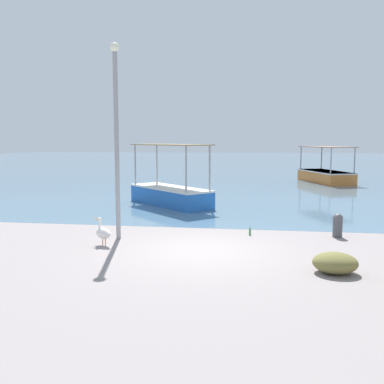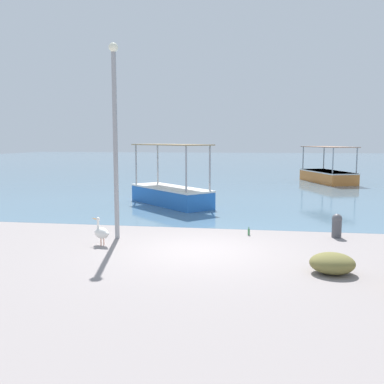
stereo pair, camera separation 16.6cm
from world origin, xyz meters
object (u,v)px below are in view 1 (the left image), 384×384
pelican (103,233)px  lamp_post (116,131)px  fishing_boat_far_left (170,192)px  mooring_bollard (338,225)px  glass_bottle (250,232)px  fishing_boat_center (325,175)px  net_pile (335,263)px

pelican → lamp_post: size_ratio=0.14×
fishing_boat_far_left → lamp_post: size_ratio=0.77×
fishing_boat_far_left → lamp_post: (-0.23, -6.96, 2.69)m
mooring_bollard → glass_bottle: bearing=-177.9°
pelican → lamp_post: bearing=81.3°
fishing_boat_center → net_pile: fishing_boat_center is taller
pelican → mooring_bollard: 7.15m
fishing_boat_center → glass_bottle: fishing_boat_center is taller
fishing_boat_center → mooring_bollard: (-2.42, -18.03, -0.17)m
fishing_boat_far_left → lamp_post: lamp_post is taller
pelican → lamp_post: lamp_post is taller
pelican → mooring_bollard: (6.84, 2.08, 0.02)m
mooring_bollard → glass_bottle: mooring_bollard is taller
pelican → net_pile: size_ratio=0.79×
fishing_boat_center → pelican: size_ratio=6.98×
lamp_post → glass_bottle: size_ratio=21.63×
fishing_boat_far_left → net_pile: (5.73, -9.61, -0.35)m
lamp_post → net_pile: bearing=-24.0°
mooring_bollard → fishing_boat_far_left: bearing=138.0°
fishing_boat_far_left → mooring_bollard: bearing=-42.0°
glass_bottle → pelican: bearing=-154.5°
pelican → glass_bottle: (4.15, 1.98, -0.27)m
fishing_boat_far_left → glass_bottle: 7.05m
pelican → glass_bottle: bearing=25.5°
fishing_boat_center → mooring_bollard: fishing_boat_center is taller
mooring_bollard → net_pile: bearing=-101.0°
glass_bottle → net_pile: bearing=-62.0°
lamp_post → fishing_boat_far_left: bearing=88.1°
fishing_boat_center → lamp_post: size_ratio=0.96×
lamp_post → mooring_bollard: bearing=9.6°
fishing_boat_far_left → mooring_bollard: (6.47, -5.83, -0.19)m
net_pile → fishing_boat_far_left: bearing=120.8°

